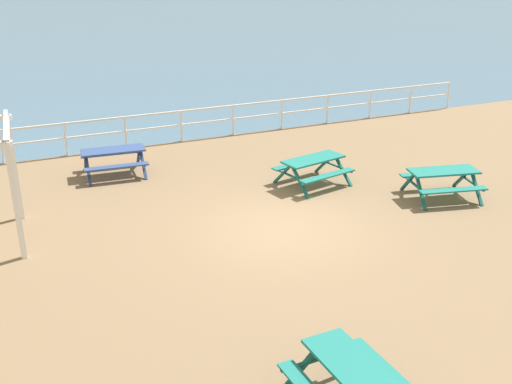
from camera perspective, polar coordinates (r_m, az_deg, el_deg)
ground_plane at (r=14.56m, az=2.33°, el=-3.85°), size 30.00×24.00×0.20m
sea_band at (r=65.04m, az=-19.39°, el=15.26°), size 142.00×90.00×0.01m
seaward_railing at (r=21.07m, az=-7.02°, el=6.69°), size 23.07×0.07×1.08m
picnic_table_near_right at (r=9.08m, az=9.15°, el=-16.82°), size 1.60×1.86×0.80m
picnic_table_mid_centre at (r=18.26m, az=-13.16°, el=3.33°), size 1.91×1.67×0.80m
picnic_table_far_right at (r=16.85m, az=17.06°, el=1.36°), size 2.10×1.88×0.80m
picnic_table_corner at (r=17.08m, az=5.36°, el=2.55°), size 2.07×1.85×0.80m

